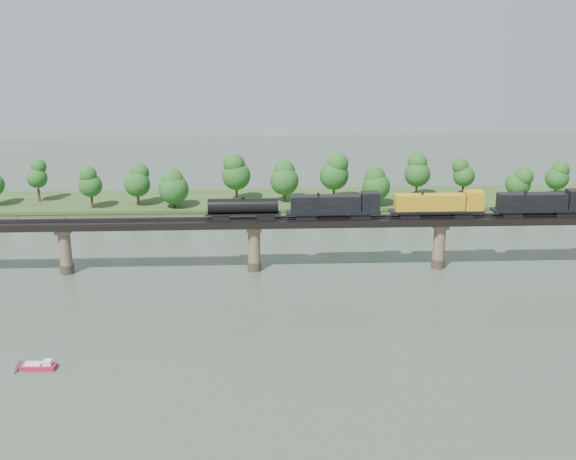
{
  "coord_description": "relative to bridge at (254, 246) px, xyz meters",
  "views": [
    {
      "loc": [
        0.75,
        -116.42,
        54.48
      ],
      "look_at": [
        7.24,
        30.0,
        9.0
      ],
      "focal_mm": 45.0,
      "sensor_mm": 36.0,
      "label": 1
    }
  ],
  "objects": [
    {
      "name": "far_bank",
      "position": [
        0.0,
        55.0,
        -4.66
      ],
      "size": [
        300.0,
        24.0,
        1.6
      ],
      "primitive_type": "cube",
      "color": "#2D491D",
      "rests_on": "ground"
    },
    {
      "name": "bridge",
      "position": [
        0.0,
        0.0,
        0.0
      ],
      "size": [
        236.0,
        30.0,
        11.5
      ],
      "color": "#473A2D",
      "rests_on": "ground"
    },
    {
      "name": "motorboat",
      "position": [
        -33.85,
        -42.95,
        -4.94
      ],
      "size": [
        5.48,
        2.24,
        1.51
      ],
      "rotation": [
        0.0,
        0.0,
        -0.06
      ],
      "color": "#BE153B",
      "rests_on": "ground"
    },
    {
      "name": "ground",
      "position": [
        0.0,
        -30.0,
        -5.46
      ],
      "size": [
        400.0,
        400.0,
        0.0
      ],
      "primitive_type": "plane",
      "color": "#384738",
      "rests_on": "ground"
    },
    {
      "name": "bridge_superstructure",
      "position": [
        0.0,
        0.0,
        6.33
      ],
      "size": [
        220.0,
        4.9,
        0.75
      ],
      "color": "black",
      "rests_on": "bridge"
    },
    {
      "name": "far_treeline",
      "position": [
        -8.21,
        50.52,
        3.37
      ],
      "size": [
        289.06,
        17.54,
        13.6
      ],
      "color": "#382619",
      "rests_on": "far_bank"
    },
    {
      "name": "freight_train",
      "position": [
        31.71,
        -0.0,
        8.71
      ],
      "size": [
        81.14,
        3.16,
        5.58
      ],
      "color": "black",
      "rests_on": "bridge"
    }
  ]
}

